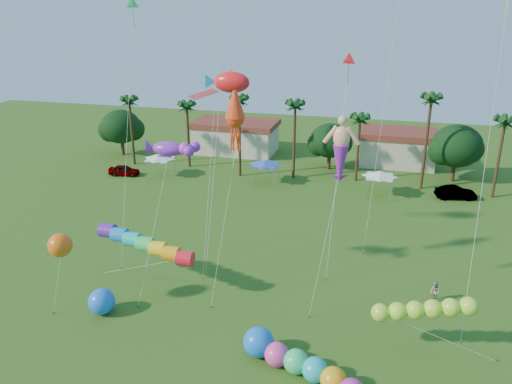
% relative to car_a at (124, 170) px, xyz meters
% --- Properties ---
extents(tree_line, '(69.46, 8.91, 11.00)m').
position_rel_car_a_xyz_m(tree_line, '(28.45, 8.90, 3.59)').
color(tree_line, '#3A2819').
rests_on(tree_line, ground).
extents(buildings_row, '(35.00, 7.00, 4.00)m').
position_rel_car_a_xyz_m(buildings_row, '(21.80, 14.90, 1.31)').
color(buildings_row, beige).
rests_on(buildings_row, ground).
extents(tent_row, '(31.00, 4.00, 0.60)m').
position_rel_car_a_xyz_m(tent_row, '(18.89, 1.24, 2.06)').
color(tent_row, white).
rests_on(tent_row, ground).
extents(car_a, '(4.24, 2.20, 1.38)m').
position_rel_car_a_xyz_m(car_a, '(0.00, 0.00, 0.00)').
color(car_a, '#4C4C54').
rests_on(car_a, ground).
extents(car_b, '(4.77, 2.39, 1.50)m').
position_rel_car_a_xyz_m(car_b, '(41.62, 2.20, 0.06)').
color(car_b, '#4C4C54').
rests_on(car_b, ground).
extents(spectator_b, '(0.94, 0.99, 1.61)m').
position_rel_car_a_xyz_m(spectator_b, '(37.84, -21.24, 0.12)').
color(spectator_b, gray).
rests_on(spectator_b, ground).
extents(caterpillar_inflatable, '(9.27, 5.53, 1.99)m').
position_rel_car_a_xyz_m(caterpillar_inflatable, '(29.79, -32.10, 0.14)').
color(caterpillar_inflatable, '#F540A4').
rests_on(caterpillar_inflatable, ground).
extents(blue_ball, '(1.93, 1.93, 1.93)m').
position_rel_car_a_xyz_m(blue_ball, '(14.38, -29.14, 0.28)').
color(blue_ball, '#1B70F8').
rests_on(blue_ball, ground).
extents(rainbow_tube, '(10.46, 3.04, 3.98)m').
position_rel_car_a_xyz_m(rainbow_tube, '(17.45, -25.66, 2.71)').
color(rainbow_tube, red).
rests_on(rainbow_tube, ground).
extents(green_worm, '(10.57, 3.21, 3.44)m').
position_rel_car_a_xyz_m(green_worm, '(33.89, -28.07, 2.04)').
color(green_worm, '#AFE833').
rests_on(green_worm, ground).
extents(orange_ball_kite, '(1.92, 1.92, 6.15)m').
position_rel_car_a_xyz_m(orange_ball_kite, '(11.80, -29.43, 4.61)').
color(orange_ball_kite, orange).
rests_on(orange_ball_kite, ground).
extents(merman_kite, '(2.39, 4.02, 13.74)m').
position_rel_car_a_xyz_m(merman_kite, '(30.30, -22.66, 10.80)').
color(merman_kite, '#EBAC85').
rests_on(merman_kite, ground).
extents(fish_kite, '(4.82, 6.94, 16.13)m').
position_rel_car_a_xyz_m(fish_kite, '(20.43, -16.33, 14.46)').
color(fish_kite, red).
rests_on(fish_kite, ground).
extents(squid_kite, '(1.95, 5.72, 15.45)m').
position_rel_car_a_xyz_m(squid_kite, '(22.41, -21.77, 12.61)').
color(squid_kite, '#F13B13').
rests_on(squid_kite, ground).
extents(lobster_kite, '(4.55, 5.95, 11.97)m').
position_rel_car_a_xyz_m(lobster_kite, '(17.72, -23.56, 10.48)').
color(lobster_kite, purple).
rests_on(lobster_kite, ground).
extents(delta_kite_red, '(1.17, 3.80, 17.81)m').
position_rel_car_a_xyz_m(delta_kite_red, '(29.95, -16.73, 16.22)').
color(delta_kite_red, red).
rests_on(delta_kite_red, ground).
extents(delta_kite_green, '(1.25, 4.89, 21.81)m').
position_rel_car_a_xyz_m(delta_kite_green, '(13.01, -18.51, 20.06)').
color(delta_kite_green, '#30CE76').
rests_on(delta_kite_green, ground).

